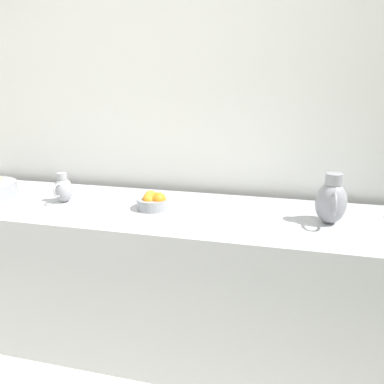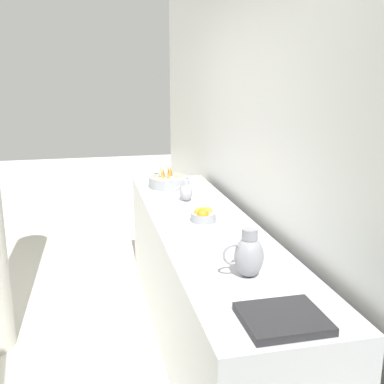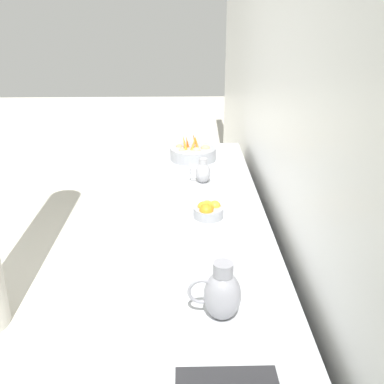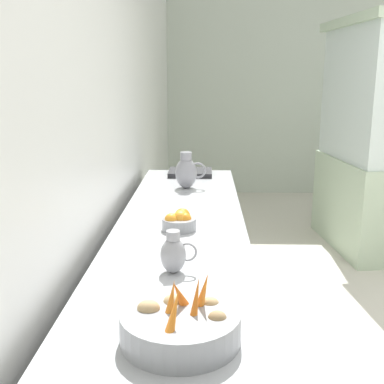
# 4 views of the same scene
# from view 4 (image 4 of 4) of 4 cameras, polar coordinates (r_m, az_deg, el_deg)

# --- Properties ---
(tile_wall_left) EXTENTS (0.10, 8.09, 3.00)m
(tile_wall_left) POSITION_cam_4_polar(r_m,az_deg,el_deg) (2.89, -10.15, 11.13)
(tile_wall_left) COLOR white
(tile_wall_left) RESTS_ON ground_plane
(prep_counter) EXTENTS (0.68, 3.02, 0.87)m
(prep_counter) POSITION_cam_4_polar(r_m,az_deg,el_deg) (2.62, -1.41, -13.20)
(prep_counter) COLOR #ADAFB5
(prep_counter) RESTS_ON ground_plane
(vegetable_colander) EXTENTS (0.36, 0.36, 0.21)m
(vegetable_colander) POSITION_cam_4_polar(r_m,az_deg,el_deg) (1.43, -1.39, -15.74)
(vegetable_colander) COLOR gray
(vegetable_colander) RESTS_ON prep_counter
(orange_bowl) EXTENTS (0.17, 0.17, 0.10)m
(orange_bowl) POSITION_cam_4_polar(r_m,az_deg,el_deg) (2.39, -1.49, -3.49)
(orange_bowl) COLOR gray
(orange_bowl) RESTS_ON prep_counter
(metal_pitcher_tall) EXTENTS (0.21, 0.15, 0.25)m
(metal_pitcher_tall) POSITION_cam_4_polar(r_m,az_deg,el_deg) (3.26, -0.67, 2.45)
(metal_pitcher_tall) COLOR gray
(metal_pitcher_tall) RESTS_ON prep_counter
(metal_pitcher_short) EXTENTS (0.15, 0.10, 0.17)m
(metal_pitcher_short) POSITION_cam_4_polar(r_m,az_deg,el_deg) (1.86, -2.24, -7.50)
(metal_pitcher_short) COLOR #939399
(metal_pitcher_short) RESTS_ON prep_counter
(counter_sink_basin) EXTENTS (0.34, 0.30, 0.04)m
(counter_sink_basin) POSITION_cam_4_polar(r_m,az_deg,el_deg) (3.73, -0.21, 2.39)
(counter_sink_basin) COLOR #232326
(counter_sink_basin) RESTS_ON prep_counter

